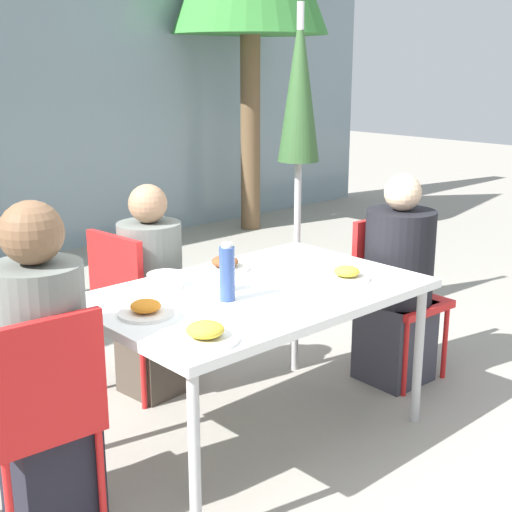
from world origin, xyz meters
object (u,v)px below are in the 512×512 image
at_px(bottle, 227,273).
at_px(closed_umbrella, 299,110).
at_px(person_right, 398,287).
at_px(person_left, 44,376).
at_px(chair_far, 133,300).
at_px(chair_right, 392,285).
at_px(drinking_cup, 225,280).
at_px(chair_left, 41,407).
at_px(person_far, 152,297).
at_px(salad_bowl, 165,280).

bearing_deg(bottle, closed_umbrella, 34.24).
xyz_separation_m(person_right, bottle, (-1.18, 0.01, 0.31)).
bearing_deg(person_left, person_right, 0.66).
bearing_deg(person_right, chair_far, -32.80).
bearing_deg(closed_umbrella, bottle, -145.76).
bearing_deg(chair_far, chair_right, 52.97).
height_order(person_left, chair_far, person_left).
bearing_deg(drinking_cup, chair_left, -175.03).
distance_m(person_right, drinking_cup, 1.13).
xyz_separation_m(chair_left, person_far, (0.97, 0.73, 0.01)).
xyz_separation_m(chair_left, closed_umbrella, (2.24, 0.93, 0.89)).
distance_m(chair_right, closed_umbrella, 1.27).
bearing_deg(closed_umbrella, drinking_cup, -147.36).
bearing_deg(person_right, drinking_cup, -3.58).
distance_m(person_right, salad_bowl, 1.33).
height_order(chair_right, person_right, person_right).
distance_m(bottle, salad_bowl, 0.35).
height_order(chair_right, chair_far, same).
xyz_separation_m(person_left, drinking_cup, (0.87, 0.00, 0.18)).
height_order(bottle, drinking_cup, bottle).
bearing_deg(person_far, bottle, -14.85).
distance_m(chair_right, person_right, 0.10).
relative_size(chair_right, bottle, 3.51).
height_order(chair_left, drinking_cup, chair_left).
bearing_deg(drinking_cup, bottle, -126.75).
bearing_deg(person_left, salad_bowl, 21.43).
height_order(chair_left, person_far, person_far).
xyz_separation_m(person_left, chair_far, (0.83, 0.69, -0.08)).
distance_m(chair_far, bottle, 0.86).
bearing_deg(bottle, person_far, 80.47).
height_order(chair_right, bottle, bottle).
bearing_deg(person_far, person_left, -59.90).
distance_m(chair_far, drinking_cup, 0.74).
height_order(chair_left, salad_bowl, chair_left).
bearing_deg(salad_bowl, drinking_cup, -52.14).
bearing_deg(drinking_cup, person_left, -179.73).
distance_m(chair_far, salad_bowl, 0.55).
bearing_deg(person_far, chair_far, -121.97).
height_order(person_right, chair_far, person_right).
bearing_deg(chair_right, drinking_cup, 0.56).
xyz_separation_m(chair_far, bottle, (-0.04, -0.80, 0.33)).
height_order(person_right, person_far, person_right).
height_order(person_right, closed_umbrella, closed_umbrella).
bearing_deg(closed_umbrella, salad_bowl, -157.03).
bearing_deg(chair_far, drinking_cup, -2.13).
relative_size(closed_umbrella, salad_bowl, 12.61).
relative_size(person_right, chair_far, 1.30).
height_order(chair_left, bottle, bottle).
xyz_separation_m(chair_left, salad_bowl, (0.76, 0.30, 0.24)).
xyz_separation_m(bottle, drinking_cup, (0.08, 0.11, -0.07)).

